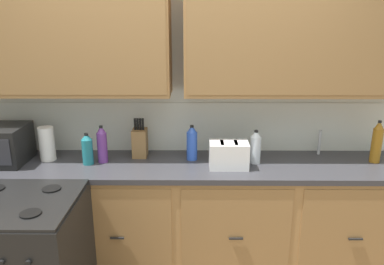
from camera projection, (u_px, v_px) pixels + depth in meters
wall_unit at (178, 60)px, 2.82m from camera, size 4.56×0.40×2.56m
counter_run at (179, 218)px, 2.98m from camera, size 3.39×0.64×0.94m
toaster at (229, 155)px, 2.74m from camera, size 0.28×0.18×0.19m
knife_block at (140, 142)px, 2.96m from camera, size 0.11×0.14×0.31m
sink_faucet at (319, 142)px, 3.01m from camera, size 0.02×0.02×0.20m
paper_towel_roll at (47, 144)px, 2.88m from camera, size 0.12×0.12×0.26m
bottle_blue at (192, 143)px, 2.89m from camera, size 0.08×0.08×0.27m
bottle_violet at (102, 144)px, 2.83m from camera, size 0.08×0.08×0.28m
bottle_teal at (87, 149)px, 2.80m from camera, size 0.08×0.08×0.24m
bottle_clear at (255, 147)px, 2.82m from camera, size 0.08×0.08×0.26m
bottle_amber at (377, 142)px, 2.83m from camera, size 0.08×0.08×0.32m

